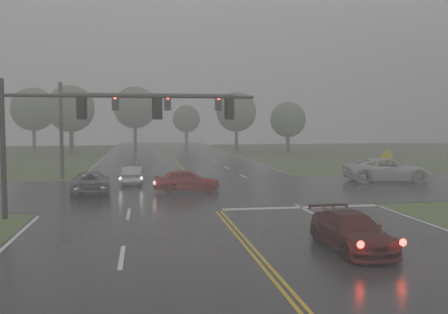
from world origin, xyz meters
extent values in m
cube|color=black|center=(0.00, 20.00, 0.00)|extent=(18.00, 160.00, 0.02)
cube|color=black|center=(0.00, 22.00, 0.00)|extent=(120.00, 14.00, 0.02)
cube|color=silver|center=(4.50, 14.40, 0.00)|extent=(8.50, 0.50, 0.01)
imported|color=#400B0C|center=(3.50, 5.68, 0.00)|extent=(1.97, 4.60, 1.32)
imported|color=maroon|center=(-0.95, 21.41, 0.00)|extent=(4.46, 2.17, 1.47)
imported|color=#AEB1B6|center=(-4.55, 25.92, 0.00)|extent=(1.50, 4.05, 1.32)
imported|color=#4E5054|center=(-7.06, 21.65, 0.00)|extent=(2.76, 5.26, 1.41)
imported|color=silver|center=(14.53, 24.35, 0.00)|extent=(6.80, 3.83, 1.79)
cylinder|color=black|center=(-10.20, 13.76, 3.28)|extent=(0.26, 0.26, 6.56)
cylinder|color=black|center=(-10.20, 13.76, 5.83)|extent=(0.16, 0.16, 0.73)
cylinder|color=black|center=(-4.23, 13.76, 5.79)|extent=(11.93, 0.16, 0.16)
cube|color=black|center=(-6.62, 13.76, 5.24)|extent=(0.31, 0.26, 0.96)
cube|color=black|center=(-6.62, 13.91, 5.24)|extent=(0.50, 0.03, 1.14)
cube|color=black|center=(-3.04, 13.76, 5.24)|extent=(0.31, 0.26, 0.96)
cube|color=black|center=(-3.04, 13.91, 5.24)|extent=(0.50, 0.03, 1.14)
cube|color=black|center=(0.54, 13.76, 5.24)|extent=(0.31, 0.26, 0.96)
cube|color=black|center=(0.54, 13.91, 5.24)|extent=(0.50, 0.03, 1.14)
cylinder|color=black|center=(-10.20, 30.82, 3.86)|extent=(0.30, 0.30, 7.73)
cylinder|color=black|center=(-10.20, 30.82, 6.87)|extent=(0.19, 0.19, 0.86)
cylinder|color=black|center=(-3.11, 30.82, 6.81)|extent=(14.18, 0.19, 0.19)
cube|color=black|center=(-5.95, 30.82, 6.17)|extent=(0.36, 0.30, 1.13)
cube|color=black|center=(-5.95, 30.99, 6.17)|extent=(0.59, 0.03, 1.34)
cylinder|color=#FF0C05|center=(-5.95, 30.65, 6.52)|extent=(0.24, 0.06, 0.24)
cube|color=black|center=(-1.69, 30.82, 6.17)|extent=(0.36, 0.30, 1.13)
cube|color=black|center=(-1.69, 30.99, 6.17)|extent=(0.59, 0.03, 1.34)
cylinder|color=#FF0C05|center=(-1.69, 30.65, 6.52)|extent=(0.24, 0.06, 0.24)
cube|color=black|center=(2.56, 30.82, 6.17)|extent=(0.36, 0.30, 1.13)
cube|color=black|center=(2.56, 30.99, 6.17)|extent=(0.59, 0.03, 1.34)
cylinder|color=#FF0C05|center=(2.56, 30.65, 6.52)|extent=(0.24, 0.06, 0.24)
cylinder|color=black|center=(14.51, 24.41, 0.99)|extent=(0.07, 0.07, 1.98)
cube|color=#CCC10C|center=(14.51, 24.44, 1.98)|extent=(1.04, 0.07, 1.04)
cylinder|color=#322720|center=(-13.82, 62.85, 1.88)|extent=(0.61, 0.61, 3.75)
sphere|color=#3E5438|center=(-13.82, 62.85, 6.46)|extent=(6.67, 6.67, 6.67)
cylinder|color=#322720|center=(10.96, 67.27, 1.79)|extent=(0.56, 0.56, 3.58)
sphere|color=#3E5438|center=(10.96, 67.27, 6.16)|extent=(6.36, 6.36, 6.36)
cylinder|color=#322720|center=(-5.04, 76.66, 2.05)|extent=(0.61, 0.61, 4.09)
sphere|color=#3E5438|center=(-5.04, 76.66, 7.05)|extent=(7.28, 7.28, 7.28)
cylinder|color=#322720|center=(16.77, 58.16, 1.42)|extent=(0.57, 0.57, 2.85)
sphere|color=#3E5438|center=(16.77, 58.16, 4.91)|extent=(5.07, 5.07, 5.07)
cylinder|color=#322720|center=(-20.52, 70.79, 1.90)|extent=(0.52, 0.52, 3.80)
sphere|color=#3E5438|center=(-20.52, 70.79, 6.55)|extent=(6.76, 6.76, 6.76)
cylinder|color=#322720|center=(4.73, 87.05, 1.51)|extent=(0.61, 0.61, 3.01)
sphere|color=#3E5438|center=(4.73, 87.05, 5.19)|extent=(5.36, 5.36, 5.36)
camera|label=1|loc=(-3.76, -10.77, 4.54)|focal=40.00mm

